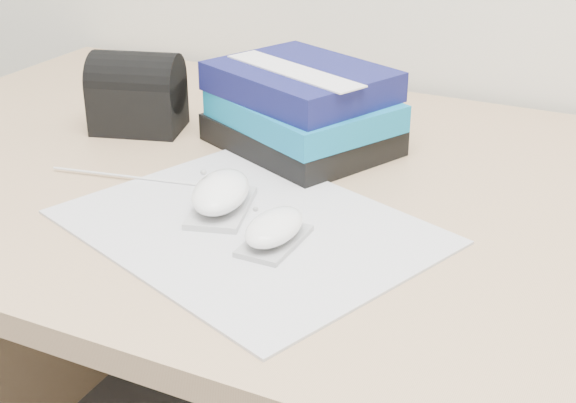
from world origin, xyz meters
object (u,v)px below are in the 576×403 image
at_px(mouse_front, 274,230).
at_px(book_stack, 302,109).
at_px(desk, 410,333).
at_px(mouse_rear, 221,194).
at_px(pouch, 137,93).

xyz_separation_m(mouse_front, book_stack, (-0.10, 0.27, 0.04)).
distance_m(desk, mouse_front, 0.36).
xyz_separation_m(desk, mouse_rear, (-0.18, -0.20, 0.26)).
height_order(desk, book_stack, book_stack).
distance_m(desk, mouse_rear, 0.37).
bearing_deg(book_stack, desk, -9.68).
bearing_deg(pouch, desk, 1.05).
xyz_separation_m(mouse_rear, mouse_front, (0.09, -0.04, -0.00)).
relative_size(desk, mouse_front, 17.40).
xyz_separation_m(desk, mouse_front, (-0.09, -0.24, 0.25)).
height_order(mouse_front, pouch, pouch).
bearing_deg(desk, pouch, -178.95).
relative_size(desk, book_stack, 5.55).
xyz_separation_m(book_stack, pouch, (-0.24, -0.04, -0.00)).
height_order(mouse_rear, mouse_front, mouse_rear).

